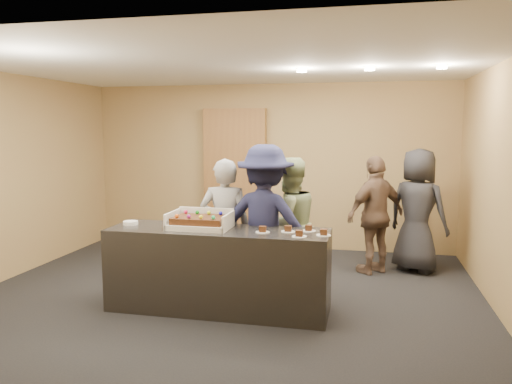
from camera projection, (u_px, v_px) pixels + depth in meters
The scene contains 17 objects.
room at pixel (227, 182), 5.86m from camera, with size 6.04×6.00×2.70m.
serving_counter at pixel (218, 270), 5.44m from camera, with size 2.40×0.70×0.90m, color black.
storage_cabinet at pixel (235, 178), 8.34m from camera, with size 1.05×0.15×2.31m, color brown.
cake_box at pixel (201, 224), 5.44m from camera, with size 0.66×0.46×0.19m.
sheet_cake at pixel (200, 220), 5.41m from camera, with size 0.56×0.39×0.11m.
plate_stack at pixel (131, 223), 5.63m from camera, with size 0.17×0.17×0.04m, color white.
slice_a at pixel (263, 230), 5.20m from camera, with size 0.15×0.15×0.07m.
slice_b at pixel (288, 230), 5.23m from camera, with size 0.15×0.15×0.07m.
slice_c at pixel (299, 235), 4.99m from camera, with size 0.15×0.15×0.07m.
slice_d at pixel (309, 229), 5.27m from camera, with size 0.15×0.15×0.07m.
slice_e at pixel (324, 233), 5.05m from camera, with size 0.15×0.15×0.07m.
person_server_grey at pixel (225, 228), 5.84m from camera, with size 0.60×0.39×1.64m, color #96969A.
person_sage_man at pixel (289, 225), 6.03m from camera, with size 0.80×0.62×1.64m, color #9DAE7D.
person_navy_man at pixel (265, 223), 5.72m from camera, with size 1.16×0.67×1.80m, color #1C1E3F.
person_brown_extra at pixel (376, 215), 6.79m from camera, with size 0.95×0.39×1.62m, color brown.
person_dark_suit at pixel (418, 210), 6.87m from camera, with size 0.84×0.54×1.71m, color #24252A.
ceiling_spotlights at pixel (370, 69), 5.83m from camera, with size 1.72×0.12×0.03m.
Camera 1 is at (1.60, -5.61, 1.98)m, focal length 35.00 mm.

